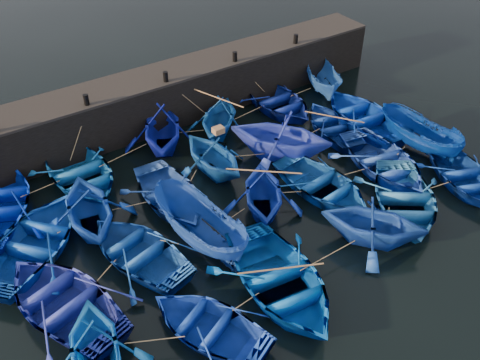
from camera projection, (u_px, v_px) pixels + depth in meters
ground at (285, 235)px, 21.17m from camera, size 120.00×120.00×0.00m
quay_wall at (160, 99)px, 27.26m from camera, size 26.00×2.50×2.50m
quay_top at (158, 75)px, 26.46m from camera, size 26.00×2.50×0.12m
bollard_1 at (86, 100)px, 23.91m from camera, size 0.24×0.24×0.50m
bollard_2 at (166, 77)px, 25.68m from camera, size 0.24×0.24×0.50m
bollard_3 at (235, 57)px, 27.44m from camera, size 0.24×0.24×0.50m
bollard_4 at (296, 39)px, 29.21m from camera, size 0.24×0.24×0.50m
boat_1 at (80, 173)px, 23.42m from camera, size 4.04×5.54×1.12m
boat_2 at (162, 128)px, 25.29m from camera, size 5.36×5.61×2.29m
boat_3 at (219, 117)px, 26.33m from camera, size 5.07×5.05×2.02m
boat_4 at (278, 101)px, 28.52m from camera, size 3.67×5.09×1.05m
boat_5 at (323, 80)px, 29.86m from camera, size 3.18×4.38×1.59m
boat_6 at (34, 242)px, 20.06m from camera, size 6.69×6.56×1.13m
boat_7 at (89, 207)px, 20.78m from camera, size 4.37×4.85×2.25m
boat_8 at (169, 195)px, 22.39m from camera, size 3.61×4.88×0.98m
boat_9 at (213, 154)px, 23.74m from camera, size 3.64×4.15×2.08m
boat_10 at (281, 135)px, 24.58m from camera, size 6.23×6.33×2.53m
boat_11 at (333, 125)px, 26.78m from camera, size 3.96×4.89×0.90m
boat_12 at (364, 116)px, 27.25m from camera, size 4.49×5.90×1.15m
boat_13 at (64, 301)px, 17.87m from camera, size 5.26×6.29×1.12m
boat_14 at (139, 251)px, 19.80m from camera, size 4.58×5.54×1.00m
boat_15 at (199, 227)px, 20.16m from camera, size 2.57×5.11×1.89m
boat_16 at (263, 192)px, 21.71m from camera, size 4.85×5.03×2.03m
boat_17 at (322, 185)px, 22.90m from camera, size 4.03×5.24×1.01m
boat_18 at (383, 161)px, 24.17m from camera, size 4.60×5.82×1.09m
boat_19 at (419, 136)px, 25.27m from camera, size 2.25×4.62×1.72m
boat_20 at (94, 349)px, 15.88m from camera, size 4.23×4.60×2.03m
boat_21 at (209, 325)px, 17.23m from camera, size 4.64×5.24×0.90m
boat_22 at (280, 281)px, 18.53m from camera, size 4.77×6.17×1.18m
boat_23 at (374, 222)px, 20.22m from camera, size 5.24×5.31×2.12m
boat_24 at (404, 200)px, 22.05m from camera, size 6.10×6.43×1.09m
boat_25 at (464, 176)px, 23.43m from camera, size 4.77×5.50×0.96m
wooden_crate at (218, 130)px, 23.15m from camera, size 0.47×0.38×0.27m
mooring_ropes at (216, 156)px, 23.90m from camera, size 17.96×11.84×2.10m
loose_oars at (275, 154)px, 22.84m from camera, size 10.77×11.92×1.20m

